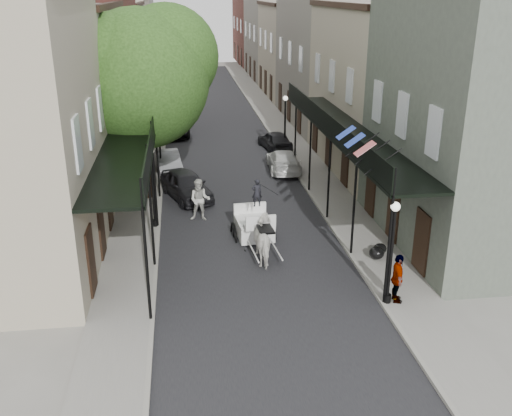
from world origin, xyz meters
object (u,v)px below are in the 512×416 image
object	(u,v)px
lamppost_right_near	(391,252)
carriage	(252,210)
car_left_mid	(168,162)
horse	(266,240)
lamppost_right_far	(285,123)
pedestrian_walking	(200,200)
tree_far	(157,56)
car_right_far	(275,140)
car_left_far	(171,126)
lamppost_left	(153,186)
car_left_near	(186,185)
tree_near	(148,73)
pedestrian_sidewalk_left	(132,155)
pedestrian_sidewalk_right	(397,279)
car_right_near	(283,161)

from	to	relation	value
lamppost_right_near	carriage	xyz separation A→B (m)	(-3.87, 6.75, -0.91)
car_left_mid	horse	bearing A→B (deg)	-79.85
lamppost_right_far	pedestrian_walking	size ratio (longest dim) A/B	1.83
tree_far	lamppost_right_far	xyz separation A→B (m)	(8.35, -6.18, -3.79)
car_right_far	car_left_far	bearing A→B (deg)	-45.29
lamppost_right_near	car_left_far	distance (m)	27.12
car_right_far	lamppost_left	bearing A→B (deg)	49.29
carriage	car_left_near	bearing A→B (deg)	114.34
tree_near	horse	xyz separation A→B (m)	(4.65, -8.14, -5.61)
pedestrian_sidewalk_left	pedestrian_walking	bearing A→B (deg)	92.69
tree_far	car_left_mid	world-z (taller)	tree_far
pedestrian_sidewalk_left	pedestrian_sidewalk_right	xyz separation A→B (m)	(10.13, -16.83, -0.10)
horse	carriage	distance (m)	2.74
lamppost_right_far	pedestrian_sidewalk_left	world-z (taller)	lamppost_right_far
lamppost_right_near	pedestrian_walking	world-z (taller)	lamppost_right_near
pedestrian_sidewalk_left	car_right_far	bearing A→B (deg)	-177.82
car_left_far	car_left_near	bearing A→B (deg)	-92.07
tree_near	lamppost_right_near	size ratio (longest dim) A/B	2.60
pedestrian_sidewalk_right	car_left_mid	size ratio (longest dim) A/B	0.46
pedestrian_sidewalk_left	horse	bearing A→B (deg)	93.79
car_left_near	pedestrian_sidewalk_left	bearing A→B (deg)	102.54
car_left_mid	car_right_near	world-z (taller)	car_left_mid
car_left_mid	pedestrian_walking	bearing A→B (deg)	-86.23
tree_far	car_right_near	distance (m)	13.69
car_left_near	tree_far	bearing A→B (deg)	76.94
pedestrian_sidewalk_right	car_right_far	distance (m)	21.02
tree_far	lamppost_left	xyz separation A→B (m)	(0.15, -18.18, -3.79)
lamppost_right_near	car_right_near	size ratio (longest dim) A/B	0.84
horse	car_left_mid	bearing A→B (deg)	-76.70
carriage	car_left_near	xyz separation A→B (m)	(-2.83, 5.12, -0.40)
car_right_near	tree_near	bearing A→B (deg)	30.48
lamppost_left	car_left_far	bearing A→B (deg)	88.04
car_left_near	car_right_near	size ratio (longest dim) A/B	0.99
lamppost_left	pedestrian_sidewalk_right	xyz separation A→B (m)	(8.51, -8.00, -1.04)
tree_near	carriage	xyz separation A→B (m)	(4.43, -5.43, -5.35)
tree_near	lamppost_right_near	bearing A→B (deg)	-55.73
lamppost_right_far	car_right_near	xyz separation A→B (m)	(-0.80, -4.00, -1.41)
lamppost_left	horse	size ratio (longest dim) A/B	1.79
car_right_near	carriage	bearing A→B (deg)	75.13
lamppost_left	carriage	world-z (taller)	lamppost_left
tree_far	car_right_far	world-z (taller)	tree_far
lamppost_left	tree_far	bearing A→B (deg)	90.46
car_left_near	lamppost_right_near	bearing A→B (deg)	-80.18
horse	car_right_near	size ratio (longest dim) A/B	0.47
lamppost_right_far	pedestrian_walking	world-z (taller)	lamppost_right_far
pedestrian_sidewalk_left	car_left_mid	size ratio (longest dim) A/B	0.51
pedestrian_walking	car_right_near	bearing A→B (deg)	64.07
carriage	lamppost_right_near	bearing A→B (deg)	-64.80
lamppost_left	car_right_near	bearing A→B (deg)	47.25
horse	pedestrian_sidewalk_left	xyz separation A→B (m)	(-6.17, 12.79, 0.23)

